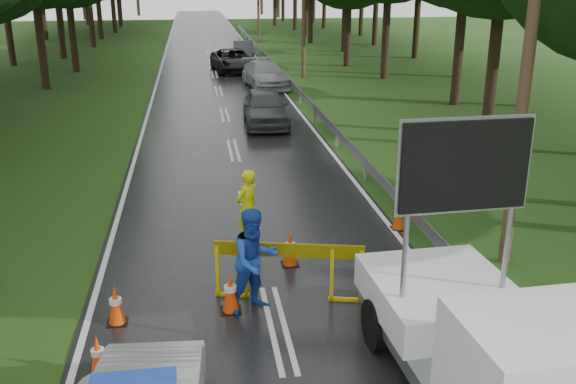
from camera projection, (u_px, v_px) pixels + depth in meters
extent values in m
plane|color=#1B4112|center=(278.00, 328.00, 11.30)|extent=(160.00, 160.00, 0.00)
cube|color=black|center=(214.00, 74.00, 39.38)|extent=(7.00, 140.00, 0.02)
cylinder|color=gray|center=(478.00, 296.00, 11.70)|extent=(0.12, 0.12, 0.70)
cube|color=gray|center=(274.00, 64.00, 39.71)|extent=(0.05, 60.00, 0.30)
cylinder|color=#4C3623|center=(532.00, 24.00, 12.27)|extent=(0.24, 0.24, 10.00)
cube|color=#1938A5|center=(133.00, 382.00, 7.50)|extent=(1.01, 0.35, 0.13)
cube|color=gray|center=(467.00, 353.00, 9.55)|extent=(2.25, 4.42, 0.26)
cube|color=white|center=(440.00, 296.00, 10.38)|extent=(2.27, 2.57, 0.57)
cube|color=black|center=(465.00, 166.00, 9.24)|extent=(1.96, 0.21, 1.34)
cylinder|color=black|center=(377.00, 325.00, 10.57)|extent=(0.33, 0.88, 0.87)
cylinder|color=black|center=(487.00, 314.00, 10.92)|extent=(0.33, 0.88, 0.87)
cube|color=yellow|center=(218.00, 271.00, 12.22)|extent=(0.08, 0.08, 1.09)
cube|color=yellow|center=(246.00, 272.00, 12.18)|extent=(0.08, 0.08, 1.09)
cube|color=yellow|center=(332.00, 276.00, 12.04)|extent=(0.08, 0.08, 1.09)
cube|color=yellow|center=(361.00, 277.00, 12.00)|extent=(0.08, 0.08, 1.09)
cube|color=#F2CC00|center=(289.00, 250.00, 11.95)|extent=(2.77, 0.71, 0.27)
imported|color=#DFE10C|center=(247.00, 208.00, 14.52)|extent=(0.76, 0.76, 1.79)
imported|color=#1A45AF|center=(255.00, 261.00, 11.61)|extent=(1.19, 1.09, 1.98)
imported|color=#42444A|center=(265.00, 107.00, 26.10)|extent=(1.91, 4.40, 1.48)
imported|color=#A9ABB1|center=(265.00, 74.00, 34.84)|extent=(2.51, 5.02, 1.40)
imported|color=black|center=(233.00, 60.00, 40.27)|extent=(2.88, 5.32, 1.42)
imported|color=#3C3F44|center=(243.00, 50.00, 46.05)|extent=(1.49, 3.98, 1.30)
cube|color=black|center=(100.00, 375.00, 9.96)|extent=(0.34, 0.34, 0.03)
cone|color=#FA4207|center=(98.00, 355.00, 9.85)|extent=(0.28, 0.28, 0.69)
cube|color=black|center=(231.00, 311.00, 11.84)|extent=(0.38, 0.38, 0.03)
cone|color=#FA4207|center=(230.00, 292.00, 11.71)|extent=(0.31, 0.31, 0.78)
cube|color=black|center=(290.00, 265.00, 13.72)|extent=(0.37, 0.37, 0.03)
cone|color=#FA4207|center=(290.00, 248.00, 13.59)|extent=(0.30, 0.30, 0.76)
cube|color=black|center=(118.00, 323.00, 11.44)|extent=(0.36, 0.36, 0.03)
cone|color=#FA4207|center=(116.00, 304.00, 11.31)|extent=(0.29, 0.29, 0.74)
cube|color=black|center=(398.00, 229.00, 15.64)|extent=(0.34, 0.34, 0.03)
cone|color=#FA4207|center=(399.00, 215.00, 15.53)|extent=(0.28, 0.28, 0.71)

